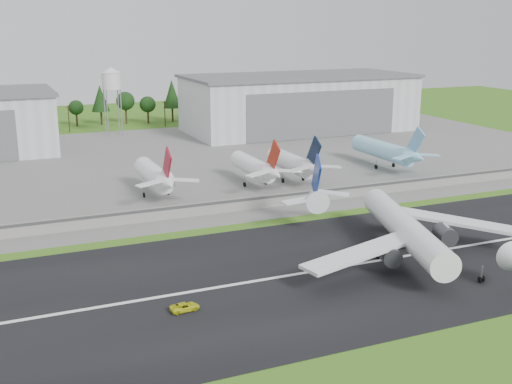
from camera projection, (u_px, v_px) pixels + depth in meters
name	position (u px, v px, depth m)	size (l,w,h in m)	color
ground	(338.00, 291.00, 117.84)	(600.00, 600.00, 0.00)	#2F6518
runway	(313.00, 272.00, 126.71)	(320.00, 60.00, 0.10)	black
runway_centerline	(313.00, 271.00, 126.70)	(220.00, 1.00, 0.02)	white
apron	(165.00, 163.00, 224.51)	(320.00, 150.00, 0.10)	slate
blast_fence	(231.00, 205.00, 166.26)	(240.00, 0.61, 3.50)	gray
hangar_east	(299.00, 103.00, 289.67)	(102.00, 47.00, 25.20)	silver
water_tower	(111.00, 78.00, 274.12)	(8.40, 8.40, 29.40)	#99999E
utility_poles	(119.00, 129.00, 295.65)	(230.00, 3.00, 12.00)	black
treeline	(113.00, 125.00, 308.98)	(320.00, 16.00, 22.00)	black
main_airliner	(407.00, 235.00, 133.32)	(54.70, 58.01, 18.17)	white
ground_vehicle	(185.00, 307.00, 109.31)	(2.36, 5.11, 1.42)	#C9CD18
parked_jet_red_a	(157.00, 176.00, 178.98)	(7.36, 31.29, 16.70)	white
parked_jet_red_b	(257.00, 168.00, 190.61)	(7.36, 31.29, 16.46)	white
parked_jet_navy	(295.00, 164.00, 195.42)	(7.36, 31.29, 16.60)	silver
parked_jet_skyblue	(388.00, 151.00, 213.92)	(7.36, 37.29, 16.74)	#90D6F9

